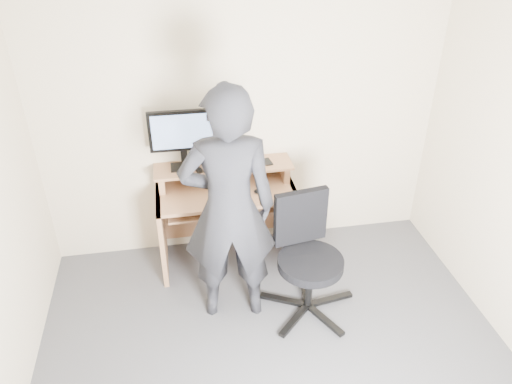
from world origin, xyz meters
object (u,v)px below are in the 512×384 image
object	(u,v)px
monitor	(182,134)
office_chair	(307,252)
desk	(226,205)
person	(229,210)

from	to	relation	value
monitor	office_chair	world-z (taller)	monitor
desk	person	xyz separation A→B (m)	(-0.05, -0.71, 0.42)
desk	monitor	size ratio (longest dim) A/B	2.17
person	monitor	bearing A→B (deg)	-66.99
monitor	person	bearing A→B (deg)	-70.48
office_chair	person	world-z (taller)	person
person	office_chair	bearing A→B (deg)	178.75
desk	office_chair	distance (m)	0.94
monitor	person	size ratio (longest dim) A/B	0.29
desk	office_chair	size ratio (longest dim) A/B	1.23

